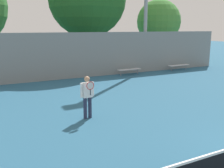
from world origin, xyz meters
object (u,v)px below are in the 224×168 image
at_px(tree_green_tall, 159,22).
at_px(tennis_player, 87,95).
at_px(bench_courtside_far, 129,70).
at_px(bench_adjacent_court, 179,65).

bearing_deg(tree_green_tall, tennis_player, -135.30).
bearing_deg(tennis_player, bench_courtside_far, 46.59).
relative_size(bench_adjacent_court, tree_green_tall, 0.31).
bearing_deg(bench_adjacent_court, tennis_player, -146.41).
distance_m(tennis_player, bench_courtside_far, 9.91).
bearing_deg(bench_adjacent_court, tree_green_tall, 68.78).
bearing_deg(tree_green_tall, bench_adjacent_court, -111.22).
relative_size(bench_courtside_far, bench_adjacent_court, 0.93).
xyz_separation_m(bench_courtside_far, bench_adjacent_court, (4.82, 0.00, 0.00)).
xyz_separation_m(bench_courtside_far, tree_green_tall, (7.14, 5.96, 3.69)).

